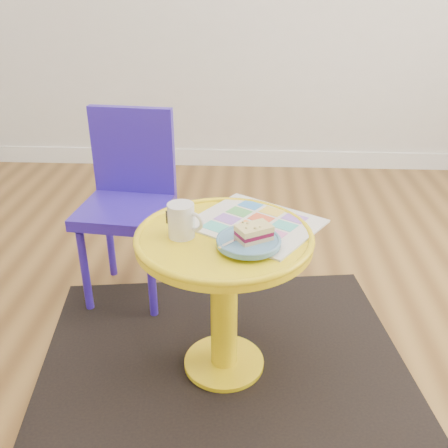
{
  "coord_description": "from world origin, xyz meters",
  "views": [
    {
      "loc": [
        -0.0,
        -1.48,
        1.26
      ],
      "look_at": [
        -0.07,
        -0.11,
        0.57
      ],
      "focal_mm": 40.0,
      "sensor_mm": 36.0,
      "label": 1
    }
  ],
  "objects_px": {
    "mug": "(182,220)",
    "plate": "(249,242)",
    "side_table": "(224,276)",
    "newspaper": "(255,223)",
    "chair": "(129,193)"
  },
  "relations": [
    {
      "from": "newspaper",
      "to": "mug",
      "type": "bearing_deg",
      "value": -123.9
    },
    {
      "from": "side_table",
      "to": "mug",
      "type": "relative_size",
      "value": 4.88
    },
    {
      "from": "side_table",
      "to": "newspaper",
      "type": "relative_size",
      "value": 1.48
    },
    {
      "from": "side_table",
      "to": "chair",
      "type": "relative_size",
      "value": 0.71
    },
    {
      "from": "side_table",
      "to": "newspaper",
      "type": "distance_m",
      "value": 0.2
    },
    {
      "from": "newspaper",
      "to": "plate",
      "type": "xyz_separation_m",
      "value": [
        -0.02,
        -0.16,
        0.02
      ]
    },
    {
      "from": "mug",
      "to": "plate",
      "type": "relative_size",
      "value": 0.6
    },
    {
      "from": "chair",
      "to": "plate",
      "type": "relative_size",
      "value": 4.11
    },
    {
      "from": "side_table",
      "to": "newspaper",
      "type": "bearing_deg",
      "value": 40.41
    },
    {
      "from": "side_table",
      "to": "mug",
      "type": "height_order",
      "value": "mug"
    },
    {
      "from": "chair",
      "to": "newspaper",
      "type": "distance_m",
      "value": 0.67
    },
    {
      "from": "side_table",
      "to": "plate",
      "type": "relative_size",
      "value": 2.91
    },
    {
      "from": "chair",
      "to": "side_table",
      "type": "bearing_deg",
      "value": -43.45
    },
    {
      "from": "side_table",
      "to": "plate",
      "type": "bearing_deg",
      "value": -44.73
    },
    {
      "from": "newspaper",
      "to": "chair",
      "type": "bearing_deg",
      "value": 174.99
    }
  ]
}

